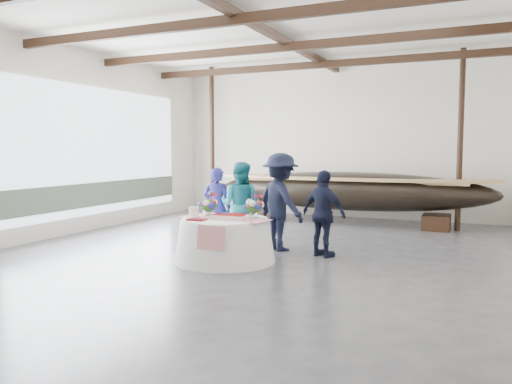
% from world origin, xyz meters
% --- Properties ---
extents(floor, '(10.00, 12.00, 0.01)m').
position_xyz_m(floor, '(0.00, 0.00, 0.00)').
color(floor, '#3D3D42').
rests_on(floor, ground).
extents(wall_back, '(10.00, 0.02, 4.50)m').
position_xyz_m(wall_back, '(0.00, 6.00, 2.25)').
color(wall_back, silver).
rests_on(wall_back, ground).
extents(wall_left, '(0.02, 12.00, 4.50)m').
position_xyz_m(wall_left, '(-5.00, 0.00, 2.25)').
color(wall_left, silver).
rests_on(wall_left, ground).
extents(ceiling, '(10.00, 12.00, 0.01)m').
position_xyz_m(ceiling, '(0.00, 0.00, 4.50)').
color(ceiling, white).
rests_on(ceiling, wall_back).
extents(pavilion_structure, '(9.80, 11.76, 4.50)m').
position_xyz_m(pavilion_structure, '(0.00, 0.79, 4.00)').
color(pavilion_structure, black).
rests_on(pavilion_structure, ground).
extents(open_bay, '(0.03, 7.00, 3.20)m').
position_xyz_m(open_bay, '(-4.95, 1.00, 1.83)').
color(open_bay, silver).
rests_on(open_bay, ground).
extents(longboat_display, '(7.62, 1.52, 1.43)m').
position_xyz_m(longboat_display, '(0.72, 4.55, 0.91)').
color(longboat_display, black).
rests_on(longboat_display, ground).
extents(banquet_table, '(1.84, 1.84, 0.79)m').
position_xyz_m(banquet_table, '(-0.27, -0.83, 0.40)').
color(banquet_table, white).
rests_on(banquet_table, ground).
extents(tabletop_items, '(1.76, 0.98, 0.40)m').
position_xyz_m(tabletop_items, '(-0.30, -0.69, 0.94)').
color(tabletop_items, '#B31124').
rests_on(tabletop_items, banquet_table).
extents(guest_woman_blue, '(0.65, 0.47, 1.67)m').
position_xyz_m(guest_woman_blue, '(-1.10, 0.42, 0.83)').
color(guest_woman_blue, navy).
rests_on(guest_woman_blue, ground).
extents(guest_woman_teal, '(0.92, 0.74, 1.79)m').
position_xyz_m(guest_woman_teal, '(-0.55, 0.40, 0.90)').
color(guest_woman_teal, teal).
rests_on(guest_woman_teal, ground).
extents(guest_man_left, '(1.47, 1.30, 1.97)m').
position_xyz_m(guest_man_left, '(0.29, 0.53, 0.99)').
color(guest_man_left, black).
rests_on(guest_man_left, ground).
extents(guest_man_right, '(1.05, 0.74, 1.66)m').
position_xyz_m(guest_man_right, '(1.28, 0.26, 0.83)').
color(guest_man_right, black).
rests_on(guest_man_right, ground).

